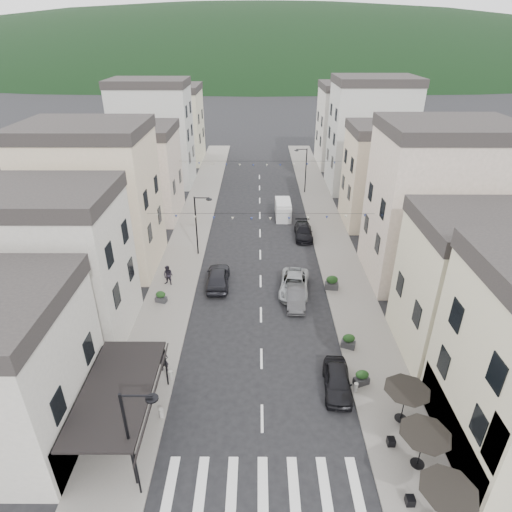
{
  "coord_description": "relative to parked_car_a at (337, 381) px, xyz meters",
  "views": [
    {
      "loc": [
        -0.28,
        -11.14,
        19.6
      ],
      "look_at": [
        -0.39,
        19.14,
        3.5
      ],
      "focal_mm": 30.0,
      "sensor_mm": 36.0,
      "label": 1
    }
  ],
  "objects": [
    {
      "name": "planter_lb",
      "position": [
        -12.63,
        9.34,
        -0.09
      ],
      "size": [
        0.98,
        0.71,
        0.99
      ],
      "rotation": [
        0.0,
        0.0,
        -0.28
      ],
      "color": "#2C2C2F",
      "rests_on": "sidewalk_left"
    },
    {
      "name": "boutique_awning",
      "position": [
        -11.85,
        -3.25,
        2.43
      ],
      "size": [
        3.77,
        7.5,
        3.28
      ],
      "color": "black",
      "rests_on": "ground"
    },
    {
      "name": "parked_car_c",
      "position": [
        -1.8,
        11.12,
        0.02
      ],
      "size": [
        2.98,
        5.34,
        1.41
      ],
      "primitive_type": "imported",
      "rotation": [
        0.0,
        0.0,
        -0.13
      ],
      "color": "#909498",
      "rests_on": "ground"
    },
    {
      "name": "delivery_van",
      "position": [
        -1.89,
        27.3,
        0.34
      ],
      "size": [
        1.73,
        4.35,
        2.09
      ],
      "rotation": [
        0.0,
        0.0,
        0.0
      ],
      "color": "#BDBDBF",
      "rests_on": "ground"
    },
    {
      "name": "sidewalk_right",
      "position": [
        2.9,
        23.75,
        -0.63
      ],
      "size": [
        4.0,
        76.0,
        0.12
      ],
      "primitive_type": "cube",
      "color": "slate",
      "rests_on": "ground"
    },
    {
      "name": "pedestrian_a",
      "position": [
        -10.83,
        1.48,
        0.28
      ],
      "size": [
        0.68,
        0.5,
        1.7
      ],
      "primitive_type": "imported",
      "rotation": [
        0.0,
        0.0,
        -0.16
      ],
      "color": "black",
      "rests_on": "sidewalk_left"
    },
    {
      "name": "planter_ra",
      "position": [
        1.57,
        0.35,
        -0.06
      ],
      "size": [
        1.05,
        0.82,
        1.04
      ],
      "rotation": [
        0.0,
        0.0,
        0.38
      ],
      "color": "#2A2A2C",
      "rests_on": "sidewalk_right"
    },
    {
      "name": "bunting_near",
      "position": [
        -4.6,
        13.75,
        4.97
      ],
      "size": [
        19.0,
        0.28,
        0.62
      ],
      "color": "black",
      "rests_on": "ground"
    },
    {
      "name": "planter_la",
      "position": [
        -12.09,
        -1.78,
        -0.04
      ],
      "size": [
        0.98,
        0.56,
        1.08
      ],
      "rotation": [
        0.0,
        0.0,
        -0.03
      ],
      "color": "#2F2F31",
      "rests_on": "sidewalk_left"
    },
    {
      "name": "pedestrian_b",
      "position": [
        -12.5,
        11.98,
        0.34
      ],
      "size": [
        1.04,
        0.92,
        1.8
      ],
      "primitive_type": "imported",
      "rotation": [
        0.0,
        0.0,
        -0.31
      ],
      "color": "black",
      "rests_on": "sidewalk_left"
    },
    {
      "name": "bunting_far",
      "position": [
        -4.6,
        29.75,
        4.97
      ],
      "size": [
        19.0,
        0.28,
        0.62
      ],
      "color": "black",
      "rests_on": "ground"
    },
    {
      "name": "streetlamp_left_near",
      "position": [
        -10.42,
        -6.25,
        3.01
      ],
      "size": [
        1.7,
        0.56,
        6.0
      ],
      "color": "black",
      "rests_on": "ground"
    },
    {
      "name": "parked_car_a",
      "position": [
        0.0,
        0.0,
        0.0
      ],
      "size": [
        1.91,
        4.13,
        1.37
      ],
      "primitive_type": "imported",
      "rotation": [
        0.0,
        0.0,
        -0.07
      ],
      "color": "black",
      "rests_on": "ground"
    },
    {
      "name": "planter_rb",
      "position": [
        1.4,
        3.82,
        -0.05
      ],
      "size": [
        1.08,
        0.84,
        1.07
      ],
      "rotation": [
        0.0,
        0.0,
        -0.38
      ],
      "color": "#2F2F31",
      "rests_on": "sidewalk_right"
    },
    {
      "name": "buildings_row_left",
      "position": [
        -19.1,
        29.51,
        5.44
      ],
      "size": [
        10.2,
        54.16,
        14.0
      ],
      "color": "#B5B1A6",
      "rests_on": "ground"
    },
    {
      "name": "bollards",
      "position": [
        -4.6,
        -2.75,
        -0.27
      ],
      "size": [
        11.66,
        10.26,
        0.6
      ],
      "color": "gray",
      "rests_on": "ground"
    },
    {
      "name": "streetlamp_right_far",
      "position": [
        1.22,
        35.75,
        3.01
      ],
      "size": [
        1.7,
        0.56,
        6.0
      ],
      "color": "black",
      "rests_on": "ground"
    },
    {
      "name": "parked_car_e",
      "position": [
        -8.27,
        12.08,
        0.12
      ],
      "size": [
        2.01,
        4.78,
        1.62
      ],
      "primitive_type": "imported",
      "rotation": [
        0.0,
        0.0,
        3.16
      ],
      "color": "black",
      "rests_on": "ground"
    },
    {
      "name": "parked_car_b",
      "position": [
        -1.8,
        9.3,
        -0.02
      ],
      "size": [
        1.65,
        4.14,
        1.34
      ],
      "primitive_type": "imported",
      "rotation": [
        0.0,
        0.0,
        -0.06
      ],
      "color": "#323235",
      "rests_on": "ground"
    },
    {
      "name": "hill_backdrop",
      "position": [
        -4.6,
        291.75,
        -0.69
      ],
      "size": [
        640.0,
        360.0,
        70.0
      ],
      "primitive_type": "ellipsoid",
      "color": "black",
      "rests_on": "ground"
    },
    {
      "name": "sidewalk_left",
      "position": [
        -12.1,
        23.75,
        -0.63
      ],
      "size": [
        4.0,
        76.0,
        0.12
      ],
      "primitive_type": "cube",
      "color": "slate",
      "rests_on": "ground"
    },
    {
      "name": "streetlamp_left_far",
      "position": [
        -10.42,
        17.75,
        3.01
      ],
      "size": [
        1.7,
        0.56,
        6.0
      ],
      "color": "black",
      "rests_on": "ground"
    },
    {
      "name": "planter_rc",
      "position": [
        1.4,
        11.36,
        0.04
      ],
      "size": [
        1.19,
        0.75,
        1.25
      ],
      "rotation": [
        0.0,
        0.0,
        -0.13
      ],
      "color": "#2F2E31",
      "rests_on": "sidewalk_right"
    },
    {
      "name": "buildings_row_right",
      "position": [
        9.9,
        28.35,
        5.63
      ],
      "size": [
        10.2,
        54.16,
        14.5
      ],
      "color": "beige",
      "rests_on": "ground"
    },
    {
      "name": "cafe_terrace",
      "position": [
        3.1,
        -5.45,
        1.67
      ],
      "size": [
        2.5,
        8.1,
        2.53
      ],
      "color": "black",
      "rests_on": "ground"
    },
    {
      "name": "parked_car_d",
      "position": [
        0.0,
        21.79,
        -0.04
      ],
      "size": [
        1.91,
        4.51,
        1.3
      ],
      "primitive_type": "imported",
      "rotation": [
        0.0,
        0.0,
        -0.02
      ],
      "color": "black",
      "rests_on": "ground"
    }
  ]
}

